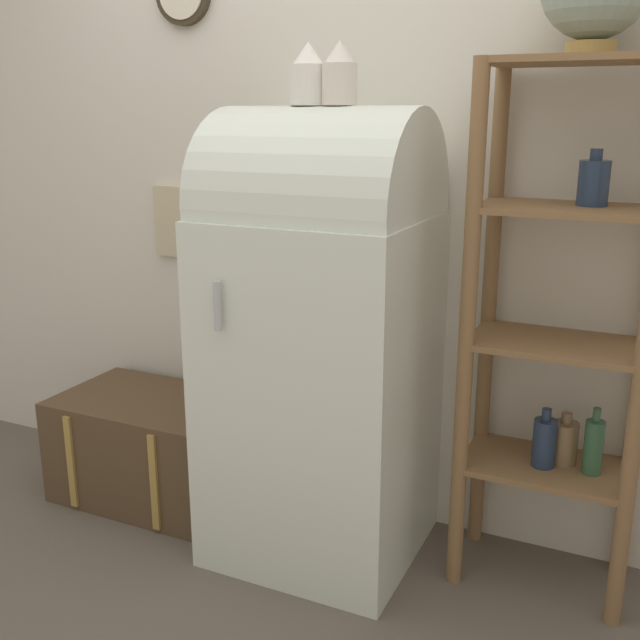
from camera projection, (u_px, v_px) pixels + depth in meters
name	position (u px, v px, depth m)	size (l,w,h in m)	color
ground_plane	(293.00, 576.00, 2.56)	(12.00, 12.00, 0.00)	#60564C
wall_back	(361.00, 164.00, 2.69)	(7.00, 0.09, 2.70)	silver
refrigerator	(321.00, 333.00, 2.54)	(0.69, 0.67, 1.55)	silver
suitcase_trunk	(152.00, 447.00, 3.05)	(0.73, 0.50, 0.42)	brown
shelf_unit	(562.00, 320.00, 2.31)	(0.55, 0.34, 1.68)	olive
vase_left	(308.00, 76.00, 2.34)	(0.11, 0.11, 0.19)	white
vase_center	(340.00, 75.00, 2.30)	(0.11, 0.11, 0.19)	silver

